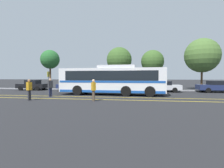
{
  "coord_description": "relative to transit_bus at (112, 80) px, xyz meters",
  "views": [
    {
      "loc": [
        1.54,
        -17.74,
        1.86
      ],
      "look_at": [
        -1.33,
        0.21,
        1.12
      ],
      "focal_mm": 28.0,
      "sensor_mm": 36.0,
      "label": 1
    }
  ],
  "objects": [
    {
      "name": "pedestrian_2",
      "position": [
        -5.8,
        -5.38,
        -0.63
      ],
      "size": [
        0.24,
        0.43,
        1.67
      ],
      "rotation": [
        0.0,
        0.0,
        1.51
      ],
      "color": "#2D2D33",
      "rests_on": "ground_plane"
    },
    {
      "name": "tree_2",
      "position": [
        -0.4,
        9.6,
        2.99
      ],
      "size": [
        3.96,
        3.96,
        6.55
      ],
      "color": "#513823",
      "rests_on": "ground_plane"
    },
    {
      "name": "tree_1",
      "position": [
        11.72,
        9.14,
        3.38
      ],
      "size": [
        4.92,
        4.92,
        7.42
      ],
      "color": "#513823",
      "rests_on": "ground_plane"
    },
    {
      "name": "ground_plane",
      "position": [
        1.32,
        -0.21,
        -1.57
      ],
      "size": [
        220.0,
        220.0,
        0.0
      ],
      "primitive_type": "plane",
      "color": "#262628"
    },
    {
      "name": "lane_strip_0",
      "position": [
        -0.01,
        -2.2,
        -1.57
      ],
      "size": [
        30.75,
        0.2,
        0.01
      ],
      "primitive_type": "cube",
      "rotation": [
        0.0,
        0.0,
        1.57
      ],
      "color": "gold",
      "rests_on": "ground_plane"
    },
    {
      "name": "bus_stop_sign",
      "position": [
        -6.72,
        -0.78,
        -0.01
      ],
      "size": [
        0.07,
        0.4,
        2.48
      ],
      "rotation": [
        0.0,
        0.0,
        1.53
      ],
      "color": "#59595E",
      "rests_on": "ground_plane"
    },
    {
      "name": "parked_car_2",
      "position": [
        -1.09,
        4.84,
        -0.85
      ],
      "size": [
        4.53,
        2.09,
        1.42
      ],
      "rotation": [
        0.0,
        0.0,
        -1.51
      ],
      "color": "#9E9EA3",
      "rests_on": "ground_plane"
    },
    {
      "name": "lane_strip_1",
      "position": [
        -0.01,
        -4.0,
        -1.57
      ],
      "size": [
        30.75,
        0.2,
        0.01
      ],
      "primitive_type": "cube",
      "rotation": [
        0.0,
        0.0,
        1.57
      ],
      "color": "gold",
      "rests_on": "ground_plane"
    },
    {
      "name": "curb_strip",
      "position": [
        -0.01,
        6.18,
        -1.5
      ],
      "size": [
        38.75,
        0.36,
        0.15
      ],
      "primitive_type": "cube",
      "color": "#99999E",
      "rests_on": "ground_plane"
    },
    {
      "name": "tree_0",
      "position": [
        -12.05,
        9.41,
        3.21
      ],
      "size": [
        3.14,
        3.14,
        6.38
      ],
      "color": "#513823",
      "rests_on": "ground_plane"
    },
    {
      "name": "parked_car_0",
      "position": [
        -12.22,
        4.7,
        -0.85
      ],
      "size": [
        4.03,
        2.15,
        1.45
      ],
      "rotation": [
        0.0,
        0.0,
        1.63
      ],
      "color": "black",
      "rests_on": "ground_plane"
    },
    {
      "name": "parked_car_3",
      "position": [
        5.64,
        4.56,
        -0.88
      ],
      "size": [
        4.5,
        2.13,
        1.36
      ],
      "rotation": [
        0.0,
        0.0,
        1.54
      ],
      "color": "silver",
      "rests_on": "ground_plane"
    },
    {
      "name": "parked_car_1",
      "position": [
        -6.41,
        5.01,
        -0.89
      ],
      "size": [
        4.01,
        2.06,
        1.35
      ],
      "rotation": [
        0.0,
        0.0,
        -1.59
      ],
      "color": "navy",
      "rests_on": "ground_plane"
    },
    {
      "name": "transit_bus",
      "position": [
        0.0,
        0.0,
        0.0
      ],
      "size": [
        11.15,
        3.08,
        3.06
      ],
      "rotation": [
        0.0,
        0.0,
        1.53
      ],
      "color": "silver",
      "rests_on": "ground_plane"
    },
    {
      "name": "tree_3",
      "position": [
        4.78,
        9.96,
        2.69
      ],
      "size": [
        3.53,
        3.53,
        6.05
      ],
      "color": "#513823",
      "rests_on": "ground_plane"
    },
    {
      "name": "parked_car_4",
      "position": [
        12.15,
        4.72,
        -0.86
      ],
      "size": [
        4.78,
        2.01,
        1.41
      ],
      "rotation": [
        0.0,
        0.0,
        -1.55
      ],
      "color": "navy",
      "rests_on": "ground_plane"
    },
    {
      "name": "pedestrian_0",
      "position": [
        -5.57,
        -2.5,
        -0.6
      ],
      "size": [
        0.41,
        0.47,
        1.72
      ],
      "rotation": [
        0.0,
        0.0,
        1.01
      ],
      "color": "#191E38",
      "rests_on": "ground_plane"
    },
    {
      "name": "pedestrian_1",
      "position": [
        -0.66,
        -4.97,
        -0.62
      ],
      "size": [
        0.43,
        0.47,
        1.68
      ],
      "rotation": [
        0.0,
        0.0,
        5.38
      ],
      "color": "brown",
      "rests_on": "ground_plane"
    }
  ]
}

